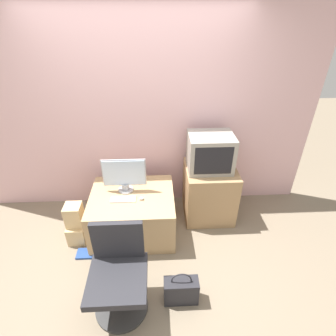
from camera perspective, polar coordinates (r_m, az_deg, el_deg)
ground_plane at (r=3.02m, az=-5.79°, el=-22.23°), size 12.00×12.00×0.00m
wall_back at (r=3.30m, az=-6.16°, el=11.57°), size 4.40×0.05×2.60m
desk at (r=3.28m, az=-7.58°, el=-9.69°), size 0.99×0.83×0.54m
side_stand at (r=3.49m, az=8.90°, el=-5.15°), size 0.63×0.62×0.72m
main_monitor at (r=3.08m, az=-9.48°, el=-1.56°), size 0.51×0.18×0.42m
keyboard at (r=3.06m, az=-9.71°, el=-6.74°), size 0.28×0.10×0.01m
mouse at (r=3.03m, az=-5.80°, el=-6.61°), size 0.06×0.04×0.04m
crt_tv at (r=3.18m, az=9.17°, el=3.39°), size 0.53×0.42×0.45m
office_chair at (r=2.55m, az=-10.70°, el=-21.97°), size 0.51×0.51×0.87m
cardboard_box_lower at (r=3.43m, az=-18.98°, el=-12.82°), size 0.21×0.28×0.24m
cardboard_box_upper at (r=3.26m, az=-19.76°, el=-9.61°), size 0.19×0.19×0.27m
handbag at (r=2.73m, az=2.86°, el=-25.07°), size 0.33×0.14×0.39m
book at (r=3.30m, az=-17.46°, el=-17.33°), size 0.20×0.15×0.02m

